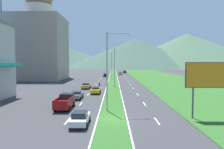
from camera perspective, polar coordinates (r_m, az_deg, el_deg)
ground_plane at (r=24.63m, az=0.05°, el=-12.32°), size 600.00×600.00×0.00m
grass_median at (r=83.96m, az=0.37°, el=-1.06°), size 3.20×240.00×0.06m
grass_verge_right at (r=86.41m, az=14.16°, el=-1.03°), size 24.00×240.00×0.06m
lane_dash_left_2 at (r=24.51m, az=-12.26°, el=-12.47°), size 0.16×2.80×0.01m
lane_dash_left_3 at (r=33.71m, az=-8.61°, el=-8.01°), size 0.16×2.80×0.01m
lane_dash_left_4 at (r=43.11m, az=-6.58°, el=-5.47°), size 0.16×2.80×0.01m
lane_dash_left_5 at (r=52.59m, az=-5.29°, el=-3.84°), size 0.16×2.80×0.01m
lane_dash_left_6 at (r=62.12m, az=-4.39°, el=-2.70°), size 0.16×2.80×0.01m
lane_dash_left_7 at (r=71.68m, az=-3.74°, el=-1.87°), size 0.16×2.80×0.01m
lane_dash_left_8 at (r=81.25m, az=-3.24°, el=-1.23°), size 0.16×2.80×0.01m
lane_dash_left_9 at (r=90.84m, az=-2.84°, el=-0.73°), size 0.16×2.80×0.01m
lane_dash_left_10 at (r=100.44m, az=-2.52°, el=-0.32°), size 0.16×2.80×0.01m
lane_dash_right_2 at (r=24.43m, az=12.38°, el=-12.52°), size 0.16×2.80×0.01m
lane_dash_right_3 at (r=33.66m, az=8.98°, el=-8.04°), size 0.16×2.80×0.01m
lane_dash_right_4 at (r=43.06m, az=7.08°, el=-5.48°), size 0.16×2.80×0.01m
lane_dash_right_5 at (r=52.55m, az=5.87°, el=-3.85°), size 0.16×2.80×0.01m
lane_dash_right_6 at (r=62.09m, az=5.04°, el=-2.71°), size 0.16×2.80×0.01m
lane_dash_right_7 at (r=71.65m, az=4.43°, el=-1.87°), size 0.16×2.80×0.01m
lane_dash_right_8 at (r=81.23m, az=3.96°, el=-1.24°), size 0.16×2.80×0.01m
lane_dash_right_9 at (r=90.82m, az=3.60°, el=-0.73°), size 0.16×2.80×0.01m
lane_dash_right_10 at (r=100.43m, az=3.30°, el=-0.33°), size 0.16×2.80×0.01m
edge_line_median_left at (r=83.99m, az=-0.83°, el=-1.07°), size 0.16×240.00×0.01m
edge_line_median_right at (r=83.98m, az=1.56°, el=-1.07°), size 0.16×240.00×0.01m
domed_building at (r=85.28m, az=-19.40°, el=8.82°), size 18.54×18.54×36.47m
midrise_colored at (r=118.29m, az=-17.77°, el=6.60°), size 14.94×14.94×26.88m
hill_far_left at (r=323.03m, az=-18.27°, el=5.75°), size 220.87×220.87×40.68m
hill_far_center at (r=259.57m, az=6.62°, el=5.92°), size 177.04×177.04×35.43m
hill_far_right at (r=283.88m, az=20.07°, el=6.29°), size 199.38×199.38×43.03m
street_lamp_near at (r=27.72m, az=-0.63°, el=2.29°), size 3.47×0.53×10.70m
street_lamp_mid at (r=54.83m, az=0.34°, el=2.66°), size 3.25×0.28×10.31m
street_lamp_far at (r=81.99m, az=0.07°, el=3.02°), size 2.76×0.28×10.64m
billboard_roadside at (r=26.61m, az=25.75°, el=-0.62°), size 5.98×0.28×6.71m
car_0 at (r=44.15m, az=-4.49°, el=-4.28°), size 1.92×4.67×1.41m
car_1 at (r=106.55m, az=2.27°, el=0.29°), size 1.93×4.67×1.39m
car_2 at (r=92.82m, az=-1.83°, el=-0.16°), size 1.95×4.58×1.53m
car_3 at (r=52.37m, az=-7.14°, el=-3.09°), size 1.99×4.76×1.37m
car_4 at (r=22.62m, az=-8.85°, el=-11.86°), size 1.86×4.19×1.46m
car_5 at (r=123.63m, az=3.53°, el=0.76°), size 2.00×4.50×1.54m
car_6 at (r=38.22m, az=-9.82°, el=-5.55°), size 2.04×4.63×1.40m
pickup_truck_0 at (r=30.76m, az=-12.86°, el=-7.32°), size 2.18×5.40×2.00m
motorcycle_rider at (r=50.07m, az=-3.49°, el=-3.35°), size 0.36×2.00×1.80m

